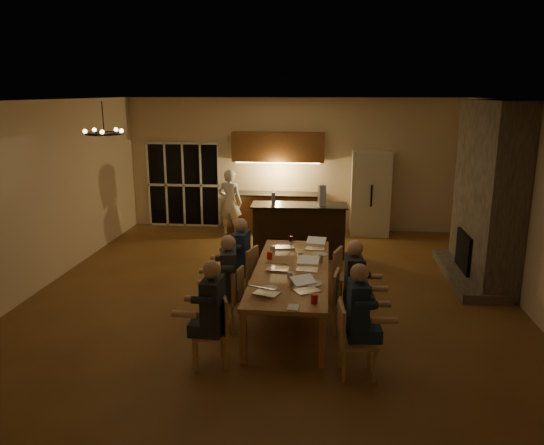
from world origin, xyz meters
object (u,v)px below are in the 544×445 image
(plate_far, at_px, (320,254))
(person_left_near, at_px, (213,315))
(mug_mid, at_px, (301,255))
(can_cola, at_px, (291,239))
(refrigerator, at_px, (370,193))
(chair_right_mid, at_px, (350,303))
(chair_left_far, at_px, (241,273))
(mug_back, at_px, (273,249))
(can_silver, at_px, (291,281))
(dining_table, at_px, (291,293))
(redcup_mid, at_px, (270,255))
(bar_bottle, at_px, (273,198))
(plate_left, at_px, (269,289))
(chair_left_mid, at_px, (225,298))
(laptop_f, at_px, (315,243))
(chair_right_near, at_px, (358,341))
(person_left_mid, at_px, (229,282))
(plate_near, at_px, (313,284))
(redcup_near, at_px, (314,299))
(chair_right_far, at_px, (349,277))
(person_right_near, at_px, (358,319))
(laptop_c, at_px, (278,262))
(standing_person, at_px, (230,202))
(laptop_d, at_px, (307,263))
(can_right, at_px, (321,259))
(chandelier, at_px, (104,133))
(laptop_b, at_px, (307,283))
(laptop_a, at_px, (266,286))
(laptop_e, at_px, (285,241))
(bar_island, at_px, (299,230))
(person_right_mid, at_px, (353,288))
(mug_front, at_px, (290,275))
(bar_blender, at_px, (322,196))

(plate_far, bearing_deg, person_left_near, -117.65)
(mug_mid, distance_m, can_cola, 0.90)
(refrigerator, xyz_separation_m, chair_right_mid, (-0.65, -5.47, -0.55))
(chair_left_far, xyz_separation_m, plate_far, (1.27, 0.16, 0.31))
(mug_back, relative_size, can_silver, 0.83)
(dining_table, xyz_separation_m, redcup_mid, (-0.38, 0.46, 0.44))
(chair_right_mid, bearing_deg, bar_bottle, 29.87)
(mug_mid, xyz_separation_m, plate_left, (-0.35, -1.40, -0.04))
(chair_left_mid, bearing_deg, laptop_f, 152.20)
(chair_right_near, bearing_deg, person_left_mid, 50.24)
(person_left_near, bearing_deg, chair_left_far, -176.78)
(person_left_mid, bearing_deg, mug_back, 149.03)
(can_cola, relative_size, plate_near, 0.44)
(redcup_near, bearing_deg, mug_back, 109.26)
(person_left_near, relative_size, mug_mid, 13.80)
(dining_table, relative_size, chair_right_far, 3.53)
(person_right_near, distance_m, can_cola, 3.15)
(laptop_c, bearing_deg, can_silver, 115.40)
(standing_person, bearing_deg, chair_left_far, 111.50)
(laptop_d, xyz_separation_m, can_right, (0.19, 0.36, -0.05))
(can_silver, bearing_deg, chair_right_mid, 13.45)
(person_right_near, bearing_deg, chandelier, 64.62)
(chair_left_mid, distance_m, laptop_b, 1.32)
(chair_right_near, distance_m, laptop_a, 1.38)
(plate_near, bearing_deg, redcup_near, -86.38)
(person_right_near, relative_size, laptop_d, 4.31)
(laptop_d, relative_size, plate_far, 1.25)
(person_right_near, height_order, plate_left, person_right_near)
(laptop_b, height_order, plate_far, laptop_b)
(person_left_near, xyz_separation_m, laptop_e, (0.65, 2.74, 0.17))
(laptop_a, xyz_separation_m, can_right, (0.68, 1.38, -0.05))
(laptop_d, xyz_separation_m, plate_near, (0.10, -0.59, -0.10))
(laptop_a, relative_size, laptop_e, 1.00)
(chair_right_far, bearing_deg, laptop_c, 136.82)
(dining_table, xyz_separation_m, bar_island, (-0.06, 3.12, 0.17))
(laptop_a, distance_m, laptop_d, 1.13)
(standing_person, xyz_separation_m, laptop_c, (1.57, -4.58, 0.07))
(bar_island, bearing_deg, person_right_mid, -77.37)
(standing_person, relative_size, can_right, 13.14)
(chair_right_far, relative_size, mug_front, 8.90)
(laptop_e, bearing_deg, laptop_a, 80.21)
(refrigerator, relative_size, standing_person, 1.27)
(refrigerator, relative_size, chair_left_far, 2.25)
(dining_table, distance_m, can_silver, 0.81)
(chair_right_mid, height_order, laptop_e, laptop_e)
(chair_right_far, distance_m, bar_blender, 2.65)
(plate_far, bearing_deg, laptop_e, 149.04)
(chandelier, xyz_separation_m, laptop_d, (2.92, 0.16, -1.89))
(laptop_c, height_order, can_right, laptop_c)
(person_left_near, bearing_deg, laptop_e, 169.36)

